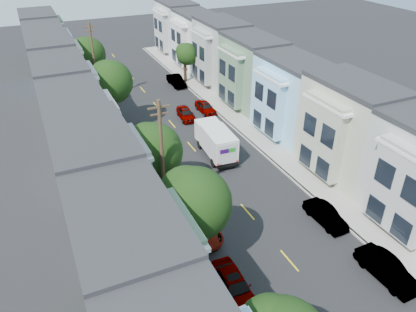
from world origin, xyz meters
TOP-DOWN VIEW (x-y plane):
  - ground at (0.00, 0.00)m, footprint 160.00×160.00m
  - road_slab at (0.00, 15.00)m, footprint 12.00×70.00m
  - curb_left at (-6.05, 15.00)m, footprint 0.30×70.00m
  - curb_right at (6.05, 15.00)m, footprint 0.30×70.00m
  - sidewalk_left at (-7.35, 15.00)m, footprint 2.60×70.00m
  - sidewalk_right at (7.35, 15.00)m, footprint 2.60×70.00m
  - centerline at (0.00, 15.00)m, footprint 0.12×70.00m
  - townhouse_row_left at (-11.15, 15.00)m, footprint 5.00×70.00m
  - townhouse_row_right at (11.15, 15.00)m, footprint 5.00×70.00m
  - tree_b at (-6.30, -3.88)m, footprint 4.70×4.70m
  - tree_c at (-6.30, 4.56)m, footprint 4.70×4.70m
  - tree_d at (-6.30, 19.25)m, footprint 4.70×4.70m
  - tree_e at (-6.30, 33.40)m, footprint 4.70×4.70m
  - tree_far_r at (6.89, 30.40)m, footprint 3.10×3.10m
  - utility_pole_near at (-6.30, 2.00)m, footprint 1.60×0.26m
  - utility_pole_far at (-6.30, 28.00)m, footprint 1.60×0.26m
  - fedex_truck at (1.58, 9.44)m, footprint 2.38×6.17m
  - lead_sedan at (2.00, 18.70)m, footprint 1.97×4.23m
  - parked_left_b at (-4.90, -6.96)m, footprint 2.01×4.78m
  - parked_left_c at (-4.90, -0.64)m, footprint 2.95×5.69m
  - parked_left_d at (-4.90, 10.95)m, footprint 2.00×4.75m
  - parked_right_a at (4.90, -9.89)m, footprint 1.74×4.48m
  - parked_right_b at (4.90, -3.61)m, footprint 1.51×4.03m
  - parked_right_c at (4.90, 19.41)m, footprint 1.61×4.10m
  - parked_right_d at (4.90, 29.63)m, footprint 1.58×4.34m
  - motorcycle at (5.07, -10.61)m, footprint 0.31×2.25m

SIDE VIEW (x-z plane):
  - ground at x=0.00m, z-range 0.00..0.00m
  - centerline at x=0.00m, z-range -0.01..0.01m
  - townhouse_row_left at x=-11.15m, z-range -4.25..4.25m
  - townhouse_row_right at x=11.15m, z-range -4.25..4.25m
  - road_slab at x=0.00m, z-range 0.00..0.02m
  - curb_left at x=-6.05m, z-range 0.00..0.15m
  - curb_right at x=6.05m, z-range 0.00..0.15m
  - sidewalk_left at x=-7.35m, z-range 0.00..0.15m
  - sidewalk_right at x=7.35m, z-range 0.00..0.15m
  - motorcycle at x=5.07m, z-range 0.02..0.92m
  - parked_right_c at x=4.90m, z-range 0.00..1.32m
  - lead_sedan at x=2.00m, z-range 0.00..1.33m
  - parked_right_b at x=4.90m, z-range 0.00..1.33m
  - parked_right_d at x=4.90m, z-range 0.00..1.44m
  - parked_right_a at x=4.90m, z-range 0.00..1.47m
  - parked_left_d at x=-4.90m, z-range 0.00..1.52m
  - parked_left_b at x=-4.90m, z-range 0.00..1.53m
  - parked_left_c at x=-4.90m, z-range 0.00..1.53m
  - fedex_truck at x=1.58m, z-range 0.17..3.13m
  - tree_far_r at x=6.89m, z-range 1.22..6.86m
  - tree_c at x=-6.30m, z-range 1.18..8.28m
  - tree_e at x=-6.30m, z-range 1.23..8.44m
  - utility_pole_near at x=-6.30m, z-range 0.15..10.15m
  - utility_pole_far at x=-6.30m, z-range 0.15..10.15m
  - tree_b at x=-6.30m, z-range 1.53..9.35m
  - tree_d at x=-6.30m, z-range 1.61..9.59m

